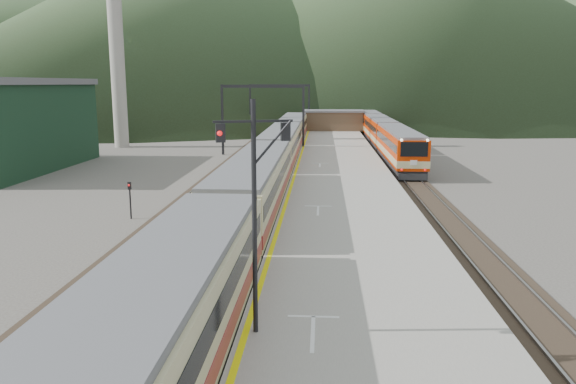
# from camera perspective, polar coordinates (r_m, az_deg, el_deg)

# --- Properties ---
(track_main) EXTENTS (2.60, 200.00, 0.23)m
(track_main) POSITION_cam_1_polar(r_m,az_deg,el_deg) (49.98, -1.12, 1.71)
(track_main) COLOR black
(track_main) RESTS_ON ground
(track_far) EXTENTS (2.60, 200.00, 0.23)m
(track_far) POSITION_cam_1_polar(r_m,az_deg,el_deg) (50.63, -6.77, 1.75)
(track_far) COLOR black
(track_far) RESTS_ON ground
(track_second) EXTENTS (2.60, 200.00, 0.23)m
(track_second) POSITION_cam_1_polar(r_m,az_deg,el_deg) (50.38, 12.04, 1.54)
(track_second) COLOR black
(track_second) RESTS_ON ground
(platform) EXTENTS (8.00, 100.00, 1.00)m
(platform) POSITION_cam_1_polar(r_m,az_deg,el_deg) (47.80, 5.39, 1.76)
(platform) COLOR gray
(platform) RESTS_ON ground
(gantry_near) EXTENTS (9.55, 0.25, 8.00)m
(gantry_near) POSITION_cam_1_polar(r_m,az_deg,el_deg) (64.58, -2.60, 8.72)
(gantry_near) COLOR black
(gantry_near) RESTS_ON ground
(gantry_far) EXTENTS (9.55, 0.25, 8.00)m
(gantry_far) POSITION_cam_1_polar(r_m,az_deg,el_deg) (89.46, -0.87, 9.35)
(gantry_far) COLOR black
(gantry_far) RESTS_ON ground
(smokestack) EXTENTS (1.80, 1.80, 30.00)m
(smokestack) POSITION_cam_1_polar(r_m,az_deg,el_deg) (76.08, -17.13, 15.70)
(smokestack) COLOR #9E998E
(smokestack) RESTS_ON ground
(station_shed) EXTENTS (9.40, 4.40, 3.10)m
(station_shed) POSITION_cam_1_polar(r_m,az_deg,el_deg) (87.35, 4.61, 7.30)
(station_shed) COLOR brown
(station_shed) RESTS_ON platform
(hill_a) EXTENTS (180.00, 180.00, 60.00)m
(hill_a) POSITION_cam_1_polar(r_m,az_deg,el_deg) (205.14, -9.28, 16.96)
(hill_a) COLOR #364A28
(hill_a) RESTS_ON ground
(hill_b) EXTENTS (220.00, 220.00, 75.00)m
(hill_b) POSITION_cam_1_polar(r_m,az_deg,el_deg) (242.36, 10.16, 17.78)
(hill_b) COLOR #364A28
(hill_b) RESTS_ON ground
(hill_d) EXTENTS (200.00, 200.00, 55.00)m
(hill_d) POSITION_cam_1_polar(r_m,az_deg,el_deg) (279.00, -23.61, 14.07)
(hill_d) COLOR #364A28
(hill_d) RESTS_ON ground
(main_train) EXTENTS (3.11, 85.14, 3.80)m
(main_train) POSITION_cam_1_polar(r_m,az_deg,el_deg) (44.33, -1.70, 3.21)
(main_train) COLOR tan
(main_train) RESTS_ON track_main
(second_train) EXTENTS (2.70, 55.40, 3.29)m
(second_train) POSITION_cam_1_polar(r_m,az_deg,el_deg) (74.50, 9.34, 6.03)
(second_train) COLOR #C42A01
(second_train) RESTS_ON track_second
(signal_mast) EXTENTS (2.12, 0.79, 6.71)m
(signal_mast) POSITION_cam_1_polar(r_m,az_deg,el_deg) (15.62, -3.46, -0.18)
(signal_mast) COLOR black
(signal_mast) RESTS_ON platform
(short_signal_b) EXTENTS (0.25, 0.20, 2.27)m
(short_signal_b) POSITION_cam_1_polar(r_m,az_deg,el_deg) (37.21, -7.38, 0.58)
(short_signal_b) COLOR black
(short_signal_b) RESTS_ON ground
(short_signal_c) EXTENTS (0.26, 0.22, 2.27)m
(short_signal_c) POSITION_cam_1_polar(r_m,az_deg,el_deg) (35.27, -15.76, -0.32)
(short_signal_c) COLOR black
(short_signal_c) RESTS_ON ground
(worker) EXTENTS (0.64, 0.45, 1.67)m
(worker) POSITION_cam_1_polar(r_m,az_deg,el_deg) (22.36, -15.38, -8.45)
(worker) COLOR black
(worker) RESTS_ON ground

